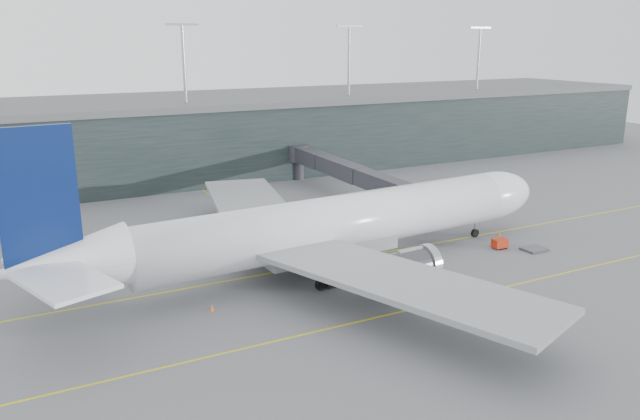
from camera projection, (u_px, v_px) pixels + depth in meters
name	position (u px, v px, depth m)	size (l,w,h in m)	color
ground	(262.00, 262.00, 76.92)	(320.00, 320.00, 0.00)	#545459
taxiline_a	(275.00, 272.00, 73.49)	(160.00, 0.25, 0.02)	gold
taxiline_b	(341.00, 326.00, 59.81)	(160.00, 0.25, 0.02)	gold
taxiline_lead_main	(242.00, 217.00, 96.25)	(0.25, 60.00, 0.02)	gold
terminal	(150.00, 138.00, 124.49)	(240.00, 36.00, 29.00)	black
main_aircraft	(332.00, 225.00, 73.27)	(68.94, 64.63, 19.33)	white
jet_bridge	(335.00, 168.00, 107.83)	(4.52, 44.74, 6.82)	#303035
gse_cart	(500.00, 243.00, 81.73)	(1.97, 1.30, 1.32)	#AF240C
baggage_dolly	(534.00, 249.00, 81.20)	(3.04, 2.43, 0.30)	#38393E
uld_a	(209.00, 239.00, 83.06)	(2.03, 1.75, 1.63)	#36373B
uld_b	(210.00, 235.00, 84.30)	(2.30, 2.01, 1.81)	#36373B
uld_c	(234.00, 231.00, 85.71)	(2.25, 1.83, 2.00)	#36373B
cone_nose	(499.00, 233.00, 87.19)	(0.44, 0.44, 0.71)	orange
cone_wing_stbd	(402.00, 300.00, 64.96)	(0.41, 0.41, 0.65)	orange
cone_wing_port	(295.00, 223.00, 92.34)	(0.39, 0.39, 0.63)	#EE5B0D
cone_tail	(212.00, 307.00, 63.07)	(0.41, 0.41, 0.66)	#FD5E0E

